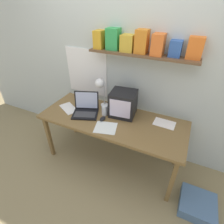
% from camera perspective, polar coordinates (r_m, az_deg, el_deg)
% --- Properties ---
extents(ground_plane, '(12.00, 12.00, 0.00)m').
position_cam_1_polar(ground_plane, '(2.63, 0.00, -14.96)').
color(ground_plane, '#958359').
extents(back_wall, '(5.60, 0.24, 2.60)m').
position_cam_1_polar(back_wall, '(2.25, 5.06, 16.25)').
color(back_wall, silver).
rests_on(back_wall, ground_plane).
extents(corner_desk, '(1.79, 0.70, 0.72)m').
position_cam_1_polar(corner_desk, '(2.18, 0.00, -3.44)').
color(corner_desk, brown).
rests_on(corner_desk, ground_plane).
extents(crt_monitor, '(0.34, 0.32, 0.31)m').
position_cam_1_polar(crt_monitor, '(2.15, 3.66, 2.78)').
color(crt_monitor, black).
rests_on(crt_monitor, corner_desk).
extents(laptop, '(0.39, 0.38, 0.25)m').
position_cam_1_polar(laptop, '(2.26, -8.54, 1.30)').
color(laptop, black).
rests_on(laptop, corner_desk).
extents(desk_lamp, '(0.14, 0.18, 0.41)m').
position_cam_1_polar(desk_lamp, '(2.23, -3.84, 8.57)').
color(desk_lamp, white).
rests_on(desk_lamp, corner_desk).
extents(juice_glass, '(0.08, 0.08, 0.13)m').
position_cam_1_polar(juice_glass, '(2.19, -2.39, 0.46)').
color(juice_glass, white).
rests_on(juice_glass, corner_desk).
extents(computer_mouse, '(0.06, 0.11, 0.03)m').
position_cam_1_polar(computer_mouse, '(2.13, -3.08, -2.18)').
color(computer_mouse, black).
rests_on(computer_mouse, corner_desk).
extents(loose_paper_near_monitor, '(0.34, 0.28, 0.00)m').
position_cam_1_polar(loose_paper_near_monitor, '(2.42, -13.93, 1.22)').
color(loose_paper_near_monitor, white).
rests_on(loose_paper_near_monitor, corner_desk).
extents(printed_handout, '(0.29, 0.28, 0.00)m').
position_cam_1_polar(printed_handout, '(2.01, -2.10, -5.13)').
color(printed_handout, silver).
rests_on(printed_handout, corner_desk).
extents(loose_paper_near_laptop, '(0.25, 0.18, 0.00)m').
position_cam_1_polar(loose_paper_near_laptop, '(2.16, 16.72, -3.58)').
color(loose_paper_near_laptop, white).
rests_on(loose_paper_near_laptop, corner_desk).
extents(floor_cushion, '(0.37, 0.37, 0.12)m').
position_cam_1_polar(floor_cushion, '(2.37, 26.11, -25.57)').
color(floor_cushion, slate).
rests_on(floor_cushion, ground_plane).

